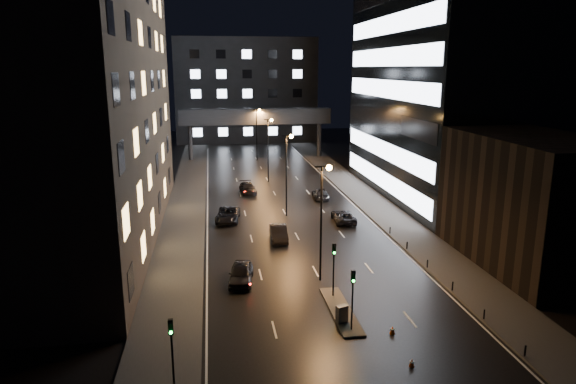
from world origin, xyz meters
The scene contains 26 objects.
ground centered at (0.00, 40.00, 0.00)m, with size 160.00×160.00×0.00m, color black.
sidewalk_left centered at (-12.50, 35.00, 0.07)m, with size 5.00×110.00×0.15m, color #383533.
sidewalk_right centered at (12.50, 35.00, 0.07)m, with size 5.00×110.00×0.15m, color #383533.
building_left centered at (-22.50, 24.00, 20.00)m, with size 15.00×48.00×40.00m, color #2D2319.
building_right_low centered at (20.00, 9.00, 6.00)m, with size 10.00×18.00×12.00m, color black.
building_right_glass centered at (25.00, 36.00, 22.50)m, with size 20.00×36.00×45.00m, color black.
building_far centered at (0.00, 98.00, 12.50)m, with size 34.00×14.00×25.00m, color #333335.
skybridge centered at (0.00, 70.00, 8.34)m, with size 30.00×3.00×10.00m.
median_island centered at (0.30, 2.00, 0.07)m, with size 1.60×8.00×0.15m, color #383533.
traffic_signal_near centered at (0.30, 4.49, 3.09)m, with size 0.28×0.34×4.40m.
traffic_signal_far centered at (0.30, -1.01, 3.09)m, with size 0.28×0.34×4.40m.
traffic_signal_corner centered at (-11.50, -6.01, 2.94)m, with size 0.28×0.34×4.40m.
bollard_row centered at (10.20, 6.50, 0.45)m, with size 0.12×25.12×0.90m.
streetlight_near centered at (0.16, 8.00, 6.50)m, with size 1.45×0.50×10.15m.
streetlight_mid_a centered at (0.16, 28.00, 6.50)m, with size 1.45×0.50×10.15m.
streetlight_mid_b centered at (0.16, 48.00, 6.50)m, with size 1.45×0.50×10.15m.
streetlight_far centered at (0.16, 68.00, 6.50)m, with size 1.45×0.50×10.15m.
car_away_a centered at (-6.80, 8.51, 0.82)m, with size 1.94×4.83×1.64m, color black.
car_away_b centered at (-2.16, 19.02, 0.80)m, with size 1.70×4.87×1.60m, color black.
car_away_c centered at (-7.25, 26.93, 0.79)m, with size 2.61×5.67×1.58m, color black.
car_away_d centered at (-3.83, 40.71, 0.74)m, with size 2.07×5.09×1.48m, color black.
car_toward_a centered at (6.35, 24.48, 0.70)m, with size 2.34×5.07×1.41m, color black.
car_toward_b centered at (5.99, 35.89, 0.72)m, with size 2.01×4.95×1.44m, color black.
utility_cabinet centered at (-0.10, 0.17, 0.77)m, with size 0.81×0.46×1.24m, color #4F4F51.
cone_a centered at (3.00, -1.76, 0.29)m, with size 0.40×0.40×0.57m, color #F95C0D.
cone_b centered at (2.80, -5.79, 0.26)m, with size 0.35×0.35×0.53m, color #E8500C.
Camera 1 is at (-8.93, -32.48, 17.88)m, focal length 32.00 mm.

